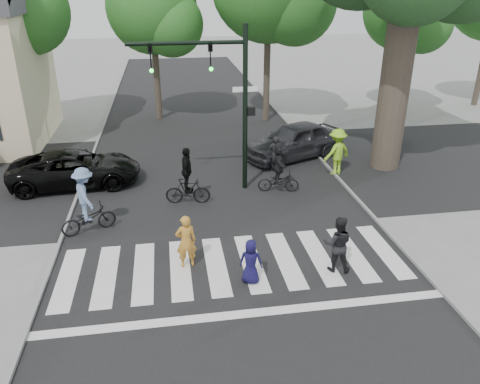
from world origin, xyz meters
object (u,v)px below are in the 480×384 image
object	(u,v)px
pedestrian_woman	(186,242)
pedestrian_adult	(338,244)
pedestrian_child	(251,262)
cyclist_mid	(187,181)
cyclist_left	(86,205)
traffic_signal	(221,87)
car_suv	(76,169)
car_grey	(294,141)
cyclist_right	(279,170)

from	to	relation	value
pedestrian_woman	pedestrian_adult	bearing A→B (deg)	161.06
pedestrian_woman	pedestrian_child	world-z (taller)	pedestrian_woman
pedestrian_adult	cyclist_mid	size ratio (longest dim) A/B	0.78
pedestrian_child	cyclist_left	size ratio (longest dim) A/B	0.58
cyclist_left	pedestrian_child	bearing A→B (deg)	-37.42
traffic_signal	cyclist_mid	xyz separation A→B (m)	(-1.38, -1.01, -3.05)
pedestrian_child	cyclist_mid	world-z (taller)	cyclist_mid
car_suv	pedestrian_adult	bearing A→B (deg)	-135.98
car_grey	cyclist_left	bearing A→B (deg)	-79.04
pedestrian_child	car_grey	world-z (taller)	car_grey
pedestrian_woman	cyclist_mid	distance (m)	4.09
pedestrian_child	car_suv	world-z (taller)	car_suv
car_suv	pedestrian_child	bearing A→B (deg)	-147.01
car_grey	pedestrian_child	bearing A→B (deg)	-45.16
pedestrian_woman	car_grey	xyz separation A→B (m)	(5.21, 8.08, 0.01)
car_grey	pedestrian_woman	bearing A→B (deg)	-56.42
pedestrian_adult	traffic_signal	bearing A→B (deg)	-50.61
pedestrian_child	cyclist_right	world-z (taller)	cyclist_right
pedestrian_adult	car_suv	distance (m)	10.75
traffic_signal	car_suv	xyz separation A→B (m)	(-5.56, 1.34, -3.22)
pedestrian_child	pedestrian_adult	xyz separation A→B (m)	(2.41, 0.20, 0.18)
cyclist_mid	traffic_signal	bearing A→B (deg)	36.22
cyclist_left	car_grey	distance (m)	9.91
traffic_signal	cyclist_left	distance (m)	6.07
cyclist_right	car_suv	distance (m)	7.83
traffic_signal	pedestrian_woman	size ratio (longest dim) A/B	3.81
pedestrian_adult	cyclist_right	size ratio (longest dim) A/B	0.83
cyclist_right	car_suv	world-z (taller)	cyclist_right
cyclist_left	car_suv	bearing A→B (deg)	103.70
pedestrian_adult	car_suv	world-z (taller)	pedestrian_adult
pedestrian_adult	cyclist_right	world-z (taller)	cyclist_right
cyclist_left	car_grey	world-z (taller)	cyclist_left
traffic_signal	car_grey	size ratio (longest dim) A/B	1.28
cyclist_right	car_grey	world-z (taller)	cyclist_right
cyclist_right	pedestrian_adult	bearing A→B (deg)	-86.40
pedestrian_woman	cyclist_left	bearing A→B (deg)	-47.28
pedestrian_woman	pedestrian_child	bearing A→B (deg)	140.29
cyclist_right	traffic_signal	bearing A→B (deg)	165.51
traffic_signal	pedestrian_adult	size ratio (longest dim) A/B	3.71
cyclist_left	car_suv	xyz separation A→B (m)	(-0.97, 3.96, -0.26)
pedestrian_child	car_suv	bearing A→B (deg)	-35.58
car_suv	traffic_signal	bearing A→B (deg)	-107.08
cyclist_left	cyclist_mid	distance (m)	3.60
pedestrian_adult	car_grey	bearing A→B (deg)	-80.08
pedestrian_child	cyclist_left	xyz separation A→B (m)	(-4.56, 3.49, 0.31)
traffic_signal	cyclist_mid	world-z (taller)	traffic_signal
pedestrian_woman	pedestrian_adult	xyz separation A→B (m)	(4.03, -0.83, 0.02)
pedestrian_woman	cyclist_left	world-z (taller)	cyclist_left
car_grey	cyclist_right	bearing A→B (deg)	-47.01
pedestrian_child	car_grey	size ratio (longest dim) A/B	0.27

